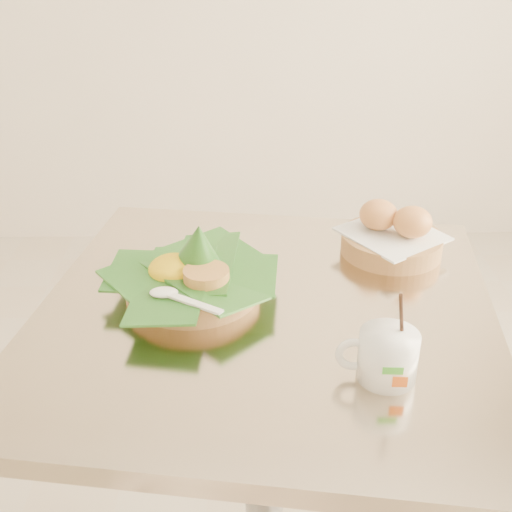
{
  "coord_description": "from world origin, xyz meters",
  "views": [
    {
      "loc": [
        0.1,
        -0.85,
        1.28
      ],
      "look_at": [
        0.12,
        0.03,
        0.82
      ],
      "focal_mm": 45.0,
      "sensor_mm": 36.0,
      "label": 1
    }
  ],
  "objects_px": {
    "bread_basket": "(392,236)",
    "coffee_mug": "(386,355)",
    "cafe_table": "(265,417)",
    "rice_basket": "(192,274)"
  },
  "relations": [
    {
      "from": "bread_basket",
      "to": "coffee_mug",
      "type": "distance_m",
      "value": 0.36
    },
    {
      "from": "cafe_table",
      "to": "coffee_mug",
      "type": "distance_m",
      "value": 0.34
    },
    {
      "from": "bread_basket",
      "to": "rice_basket",
      "type": "bearing_deg",
      "value": -158.67
    },
    {
      "from": "bread_basket",
      "to": "coffee_mug",
      "type": "bearing_deg",
      "value": -103.31
    },
    {
      "from": "cafe_table",
      "to": "rice_basket",
      "type": "relative_size",
      "value": 2.99
    },
    {
      "from": "rice_basket",
      "to": "coffee_mug",
      "type": "height_order",
      "value": "rice_basket"
    },
    {
      "from": "cafe_table",
      "to": "rice_basket",
      "type": "bearing_deg",
      "value": 158.23
    },
    {
      "from": "rice_basket",
      "to": "bread_basket",
      "type": "distance_m",
      "value": 0.37
    },
    {
      "from": "rice_basket",
      "to": "bread_basket",
      "type": "height_order",
      "value": "rice_basket"
    },
    {
      "from": "cafe_table",
      "to": "bread_basket",
      "type": "height_order",
      "value": "bread_basket"
    }
  ]
}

